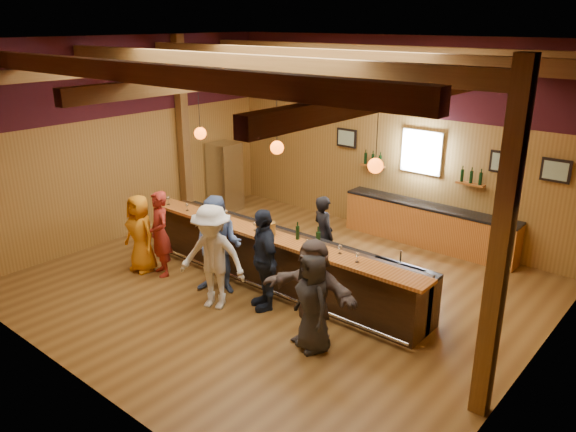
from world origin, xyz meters
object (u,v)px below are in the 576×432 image
Objects in this scene: customer_redvest at (160,234)px; customer_white at (212,257)px; customer_denim at (218,245)px; ice_bucket at (270,229)px; customer_dark at (313,302)px; bartender at (323,235)px; stainless_fridge at (225,177)px; customer_brown at (313,293)px; back_bar_cabinet at (428,225)px; bottle_a at (298,233)px; customer_orange at (140,233)px; bar_counter at (284,259)px; customer_navy at (264,259)px.

customer_white is (1.78, -0.26, 0.09)m from customer_redvest.
customer_denim reaches higher than ice_bucket.
customer_dark is 0.98× the size of bartender.
customer_brown is (5.79, -3.73, -0.03)m from stainless_fridge.
customer_denim reaches higher than back_bar_cabinet.
customer_brown is 5.40× the size of bottle_a.
customer_brown is at bearing -32.74° from stainless_fridge.
customer_dark is (3.92, -0.20, -0.06)m from customer_redvest.
customer_orange is 3.33m from bottle_a.
customer_brown is at bearing -0.09° from customer_orange.
bar_counter is at bearing 160.22° from bottle_a.
customer_redvest is 0.92× the size of customer_denim.
customer_redvest is at bearing -158.79° from bottle_a.
customer_redvest is (-2.16, -1.19, 0.34)m from bar_counter.
stainless_fridge is at bearing -168.07° from back_bar_cabinet.
customer_dark is at bearing 147.19° from bartender.
customer_white is at bearing -3.81° from customer_orange.
customer_redvest is 1.45m from customer_denim.
bar_counter is 3.97× the size of customer_orange.
customer_brown reaches higher than ice_bucket.
stainless_fridge is 5.30m from bottle_a.
customer_dark is at bearing 11.38° from customer_navy.
back_bar_cabinet is 2.33× the size of customer_redvest.
customer_dark is 1.83m from bottle_a.
customer_orange is at bearing -153.01° from bar_counter.
stainless_fridge is 4.07m from customer_orange.
customer_redvest reaches higher than bottle_a.
customer_white is (2.24, -0.12, 0.15)m from customer_orange.
customer_orange is (-2.61, -1.33, 0.27)m from bar_counter.
bottle_a reaches higher than bar_counter.
customer_brown is at bearing -15.75° from customer_white.
customer_orange is 0.87× the size of customer_navy.
bar_counter is 3.67× the size of customer_redvest.
bartender is at bearing 35.04° from customer_denim.
ice_bucket is at bearing 99.22° from bartender.
customer_brown is at bearing 18.89° from customer_redvest.
customer_orange is at bearing 172.53° from customer_brown.
bar_counter is at bearing 26.41° from customer_denim.
bar_counter is 2.94m from customer_orange.
customer_white reaches higher than bartender.
bottle_a is at bearing 19.76° from customer_orange.
bar_counter is 26.90× the size of ice_bucket.
customer_redvest is 1.08× the size of customer_dark.
customer_dark is (2.48, -0.41, -0.13)m from customer_denim.
stainless_fridge reaches higher than back_bar_cabinet.
customer_navy reaches higher than stainless_fridge.
ice_bucket is at bearing -99.91° from bar_counter.
customer_denim reaches higher than customer_orange.
customer_redvest reaches higher than ice_bucket.
stainless_fridge is 0.97× the size of customer_denim.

